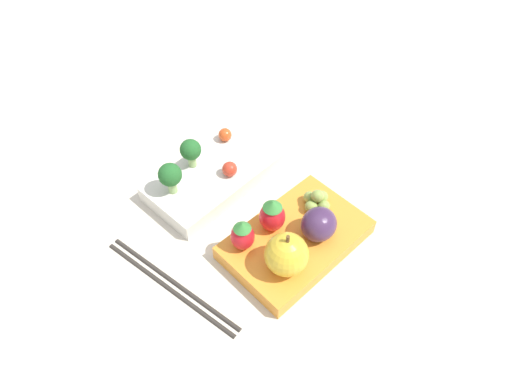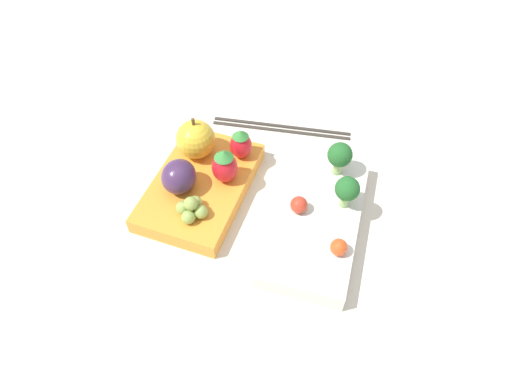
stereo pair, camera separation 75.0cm
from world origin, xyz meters
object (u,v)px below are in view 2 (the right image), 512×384
Objects in this scene: strawberry_0 at (241,144)px; strawberry_1 at (225,166)px; bento_box_savoury at (316,220)px; cherry_tomato_1 at (339,247)px; broccoli_floret_0 at (340,156)px; chopsticks_pair at (281,127)px; cherry_tomato_0 at (299,205)px; plum at (179,177)px; apple at (196,139)px; bento_box_fruit at (199,189)px; grape_cluster at (192,209)px; broccoli_floret_1 at (347,190)px.

strawberry_1 is at bearing -9.14° from strawberry_0.
cherry_tomato_1 is (0.05, 0.03, 0.02)m from bento_box_savoury.
broccoli_floret_0 reaches higher than chopsticks_pair.
cherry_tomato_0 is 0.16m from plum.
apple is at bearing -123.09° from strawberry_1.
strawberry_1 is (0.05, -0.01, 0.00)m from strawberry_0.
strawberry_0 reaches higher than bento_box_fruit.
cherry_tomato_0 is 1.07× the size of cherry_tomato_1.
cherry_tomato_1 is 0.39× the size of strawberry_1.
grape_cluster is (0.07, -0.02, -0.01)m from strawberry_1.
cherry_tomato_1 is 0.25m from chopsticks_pair.
apple reaches higher than grape_cluster.
cherry_tomato_1 is at bearing 87.46° from grape_cluster.
bento_box_fruit is 4.17× the size of strawberry_0.
cherry_tomato_1 is at bearing 65.02° from strawberry_1.
bento_box_savoury is 0.16m from grape_cluster.
bento_box_savoury is at bearing 91.20° from plum.
bento_box_fruit is at bearing -168.09° from grape_cluster.
plum is at bearing -55.26° from bento_box_fruit.
cherry_tomato_1 is at bearing 50.29° from cherry_tomato_0.
grape_cluster is 0.22m from chopsticks_pair.
chopsticks_pair is at bearing -152.80° from bento_box_savoury.
broccoli_floret_0 is 0.20m from grape_cluster.
chopsticks_pair is (-0.09, -0.10, -0.05)m from broccoli_floret_0.
apple is 0.15m from chopsticks_pair.
grape_cluster is at bearing -14.05° from strawberry_0.
strawberry_0 is 0.97× the size of plum.
bento_box_savoury is at bearing 92.52° from cherry_tomato_0.
strawberry_0 is at bearing -121.38° from bento_box_savoury.
strawberry_0 reaches higher than bento_box_savoury.
strawberry_1 is at bearing -101.89° from bento_box_savoury.
broccoli_floret_0 is 0.95× the size of strawberry_1.
broccoli_floret_0 is 0.13m from strawberry_0.
bento_box_fruit is 0.06m from grape_cluster.
strawberry_1 is (0.03, 0.05, -0.00)m from apple.
cherry_tomato_1 is (0.12, 0.02, -0.02)m from broccoli_floret_0.
grape_cluster is (0.04, -0.15, 0.02)m from bento_box_savoury.
bento_box_fruit is at bearing -31.46° from strawberry_0.
broccoli_floret_1 reaches higher than grape_cluster.
cherry_tomato_0 is 0.11m from strawberry_1.
chopsticks_pair is at bearing -141.31° from broccoli_floret_1.
bento_box_savoury reaches higher than bento_box_fruit.
strawberry_0 is at bearing -127.51° from cherry_tomato_0.
strawberry_0 is (-0.06, 0.04, 0.03)m from bento_box_fruit.
strawberry_1 is at bearing -114.98° from cherry_tomato_1.
strawberry_1 is 0.07m from grape_cluster.
apple reaches higher than strawberry_0.
grape_cluster is at bearing -72.68° from cherry_tomato_0.
grape_cluster is (0.04, 0.03, -0.01)m from plum.
broccoli_floret_0 is 0.21m from plum.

